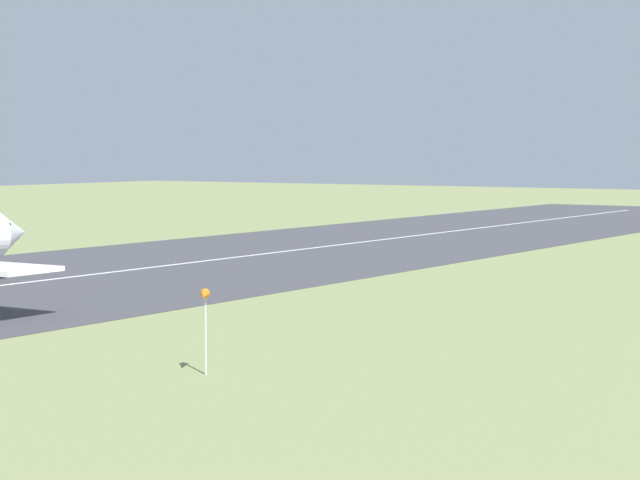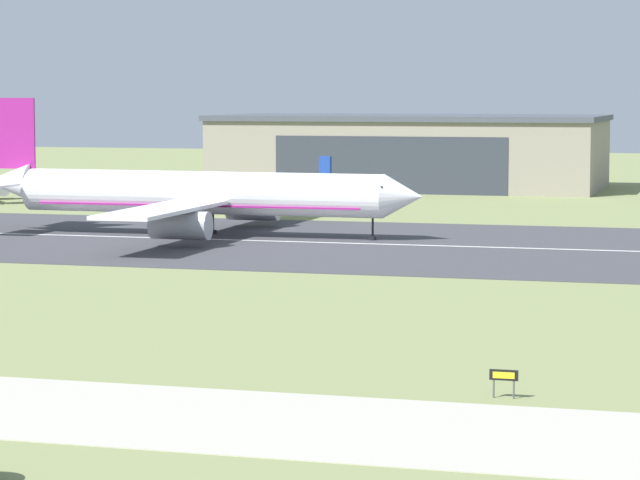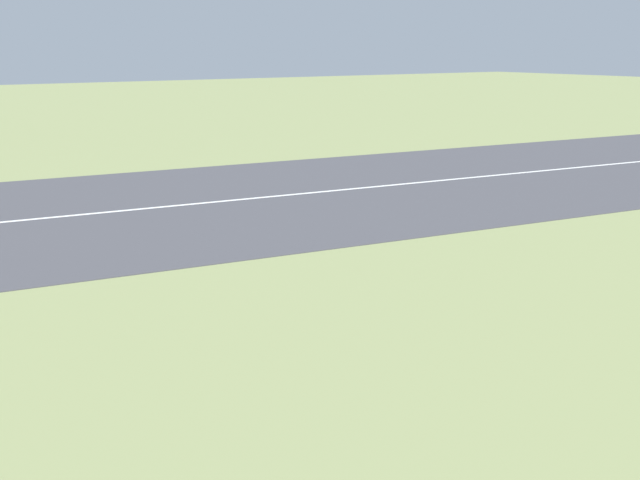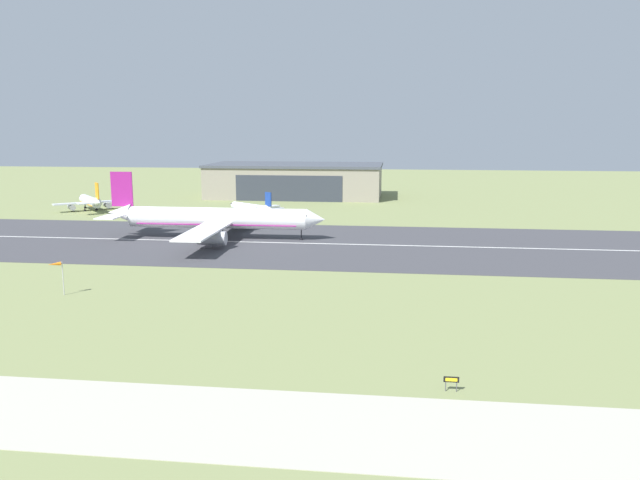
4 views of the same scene
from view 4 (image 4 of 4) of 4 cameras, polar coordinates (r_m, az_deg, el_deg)
The scene contains 10 objects.
ground_plane at distance 83.58m, azimuth -5.83°, elevation -7.65°, with size 637.08×637.08×0.00m, color #7A8451.
runway_strip at distance 139.69m, azimuth -0.47°, elevation -0.33°, with size 397.08×53.79×0.06m, color #3D3D42.
runway_centreline at distance 139.69m, azimuth -0.47°, elevation -0.32°, with size 357.37×0.70×0.01m, color silver.
taxiway_road at distance 58.86m, azimuth -12.05°, elevation -15.73°, with size 297.81×14.04×0.05m, color #B2AD9E.
hangar_building at distance 236.13m, azimuth -2.22°, elevation 5.48°, with size 64.53×32.85×12.36m.
airplane_landing at distance 147.62m, azimuth -9.48°, elevation 1.95°, with size 52.04×52.74×15.48m.
airplane_parked_west at distance 208.01m, azimuth -20.26°, elevation 3.33°, with size 21.17×21.47×9.49m.
airplane_parked_centre at distance 182.94m, azimuth -6.38°, elevation 2.93°, with size 19.03×19.42×7.83m.
windsock_pole at distance 103.88m, azimuth -23.02°, elevation -2.21°, with size 1.87×1.55×5.31m.
runway_sign at distance 63.98m, azimuth 11.91°, elevation -12.46°, with size 1.52×0.13×1.52m.
Camera 4 is at (18.15, -18.84, 25.53)m, focal length 35.00 mm.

